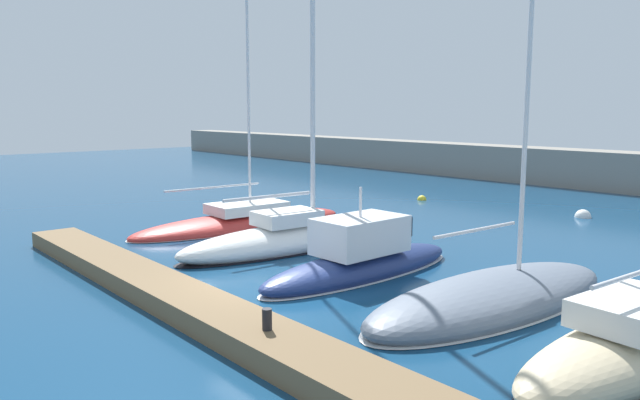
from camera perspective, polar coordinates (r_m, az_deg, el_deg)
ground_plane at (r=16.27m, az=-5.10°, el=-9.12°), size 120.00×120.00×0.00m
dock_pier at (r=15.14m, az=-11.74°, el=-9.61°), size 20.98×1.49×0.51m
sailboat_red_nearest at (r=25.96m, az=-7.19°, el=-2.08°), size 3.12×10.20×16.94m
sailboat_white_second at (r=21.71m, az=-2.55°, el=-3.22°), size 2.74×9.15×19.12m
motorboat_navy_third at (r=18.34m, az=3.93°, el=-5.58°), size 2.14×7.61×2.93m
sailboat_slate_fourth at (r=16.13m, az=15.94°, el=-8.65°), size 3.29×8.81×17.53m
sailboat_sand_fifth at (r=13.49m, az=27.43°, el=-11.70°), size 2.54×7.45×15.76m
mooring_buoy_white at (r=30.49m, az=23.33°, el=-1.49°), size 0.73×0.73×0.73m
mooring_buoy_yellow at (r=33.82m, az=9.49°, el=0.01°), size 0.51×0.51×0.51m
dock_bollard at (r=12.53m, az=-4.97°, el=-11.04°), size 0.20×0.20×0.44m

